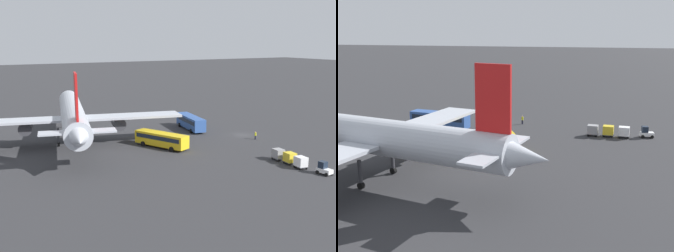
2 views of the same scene
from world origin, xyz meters
TOP-DOWN VIEW (x-y plane):
  - ground_plane at (0.00, 0.00)m, footprint 600.00×600.00m
  - airplane at (10.33, 36.12)m, footprint 51.13×44.57m
  - shuttle_bus_near at (10.85, 7.31)m, footprint 12.41×4.73m
  - shuttle_bus_far at (-0.99, 21.45)m, footprint 11.88×7.37m
  - baggage_tug at (-28.73, 6.29)m, footprint 2.51×1.83m
  - worker_person at (-4.68, 0.29)m, footprint 0.38×0.38m
  - cargo_cart_white at (-24.72, 7.34)m, footprint 2.18×1.90m
  - cargo_cart_yellow at (-21.91, 7.07)m, footprint 2.18×1.90m
  - cargo_cart_grey at (-19.09, 7.14)m, footprint 2.18×1.90m

SIDE VIEW (x-z plane):
  - ground_plane at x=0.00m, z-range 0.00..0.00m
  - worker_person at x=-4.68m, z-range 0.00..1.74m
  - baggage_tug at x=-28.73m, z-range -0.11..1.99m
  - cargo_cart_white at x=-24.72m, z-range 0.16..2.22m
  - cargo_cart_yellow at x=-21.91m, z-range 0.16..2.22m
  - cargo_cart_grey at x=-19.09m, z-range 0.16..2.22m
  - shuttle_bus_far at x=-0.99m, z-range 0.31..3.33m
  - shuttle_bus_near at x=10.85m, z-range 0.33..3.62m
  - airplane at x=10.33m, z-range -2.02..14.21m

